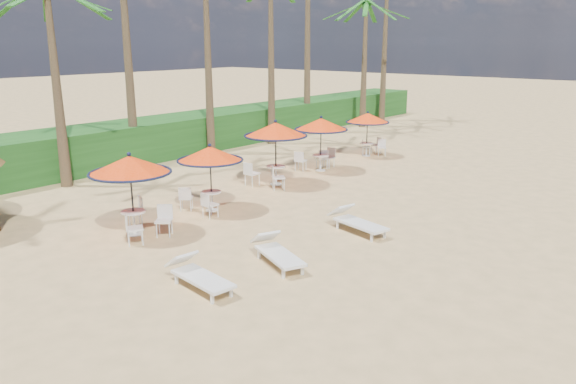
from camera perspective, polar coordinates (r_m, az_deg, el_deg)
name	(u,v)px	position (r m, az deg, el deg)	size (l,w,h in m)	color
ground	(245,274)	(13.87, -4.42, -8.32)	(160.00, 160.00, 0.00)	tan
scrub_hedge	(204,130)	(30.45, -8.57, 6.23)	(3.00, 40.00, 1.80)	#194716
station_0	(132,175)	(16.65, -15.55, 1.69)	(2.36, 2.36, 2.46)	black
station_1	(209,160)	(18.55, -8.07, 3.23)	(2.19, 2.19, 2.28)	black
station_2	(274,136)	(21.79, -1.39, 5.75)	(2.47, 2.47, 2.58)	black
station_3	(320,131)	(24.40, 3.31, 6.25)	(2.31, 2.31, 2.41)	black
station_4	(369,123)	(27.89, 8.21, 6.94)	(2.13, 2.24, 2.22)	black
lounger_near	(197,274)	(13.17, -9.19, -8.19)	(2.09, 0.90, 0.72)	white
lounger_mid	(276,251)	(14.34, -1.21, -6.00)	(2.12, 1.41, 0.73)	white
lounger_far	(356,221)	(16.81, 6.89, -2.89)	(2.14, 1.11, 0.73)	white
palm_1	(48,4)	(23.03, -23.21, 17.12)	(5.00, 5.00, 7.48)	brown
palm_6	(366,14)	(37.43, 7.93, 17.49)	(5.00, 5.00, 7.88)	brown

